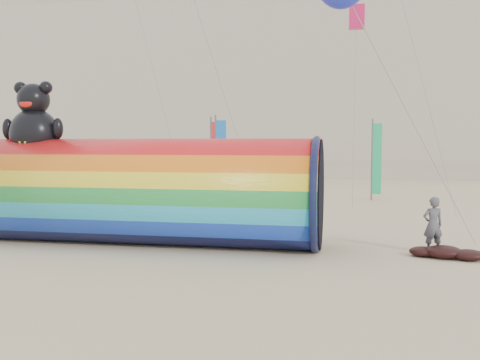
% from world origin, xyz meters
% --- Properties ---
extents(ground, '(160.00, 160.00, 0.00)m').
position_xyz_m(ground, '(0.00, 0.00, 0.00)').
color(ground, '#CCB58C').
rests_on(ground, ground).
extents(hotel_building, '(60.40, 15.40, 20.60)m').
position_xyz_m(hotel_building, '(-12.00, 45.95, 10.31)').
color(hotel_building, '#B7AD99').
rests_on(hotel_building, ground).
extents(windsock_assembly, '(13.15, 4.00, 6.06)m').
position_xyz_m(windsock_assembly, '(-3.35, 1.88, 2.01)').
color(windsock_assembly, red).
rests_on(windsock_assembly, ground).
extents(kite_handler, '(0.80, 0.65, 1.89)m').
position_xyz_m(kite_handler, '(6.92, 2.11, 0.94)').
color(kite_handler, '#4D4D54').
rests_on(kite_handler, ground).
extents(fabric_bundle, '(2.62, 1.35, 0.41)m').
position_xyz_m(fabric_bundle, '(7.36, 1.41, 0.17)').
color(fabric_bundle, black).
rests_on(fabric_bundle, ground).
extents(festival_banners, '(10.05, 6.46, 5.20)m').
position_xyz_m(festival_banners, '(-0.13, 14.93, 2.64)').
color(festival_banners, '#59595E').
rests_on(festival_banners, ground).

